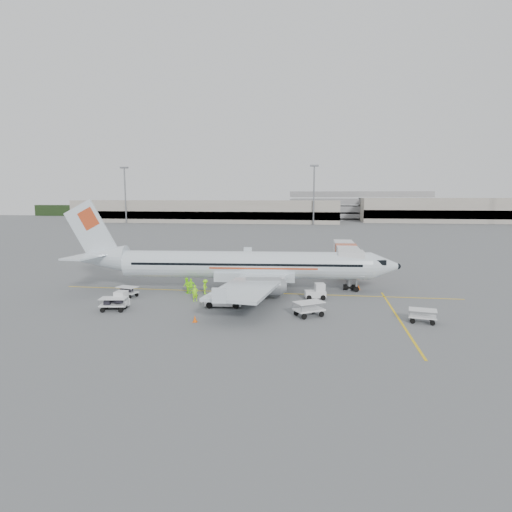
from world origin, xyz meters
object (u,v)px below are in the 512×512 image
(tug_mid, at_px, (225,292))
(tug_aft, at_px, (117,300))
(tug_fore, at_px, (315,291))
(jet_bridge, at_px, (345,262))
(aircraft, at_px, (246,247))
(belt_loader, at_px, (223,294))

(tug_mid, relative_size, tug_aft, 0.94)
(tug_fore, bearing_deg, jet_bridge, 60.98)
(aircraft, xyz_separation_m, tug_aft, (-10.87, -9.38, -4.16))
(aircraft, height_order, tug_fore, aircraft)
(aircraft, height_order, tug_mid, aircraft)
(aircraft, relative_size, tug_mid, 17.97)
(belt_loader, xyz_separation_m, tug_fore, (8.68, 4.46, -0.44))
(aircraft, bearing_deg, belt_loader, -102.20)
(jet_bridge, bearing_deg, tug_fore, -109.19)
(tug_mid, bearing_deg, tug_aft, -144.62)
(tug_aft, bearing_deg, jet_bridge, 40.54)
(tug_aft, bearing_deg, tug_fore, 21.42)
(belt_loader, bearing_deg, jet_bridge, 46.03)
(belt_loader, bearing_deg, tug_mid, 93.32)
(jet_bridge, relative_size, belt_loader, 3.74)
(belt_loader, height_order, tug_aft, belt_loader)
(jet_bridge, xyz_separation_m, tug_fore, (-3.69, -11.12, -1.46))
(aircraft, xyz_separation_m, jet_bridge, (11.39, 8.19, -2.71))
(aircraft, relative_size, belt_loader, 7.80)
(aircraft, bearing_deg, tug_mid, -112.03)
(belt_loader, distance_m, tug_mid, 2.92)
(tug_fore, bearing_deg, tug_aft, -171.52)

